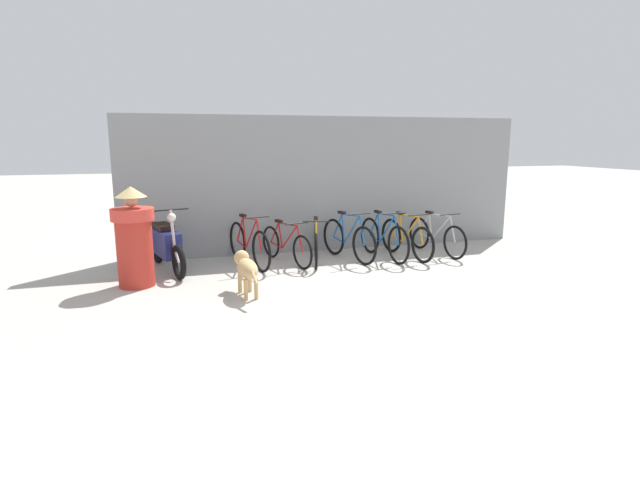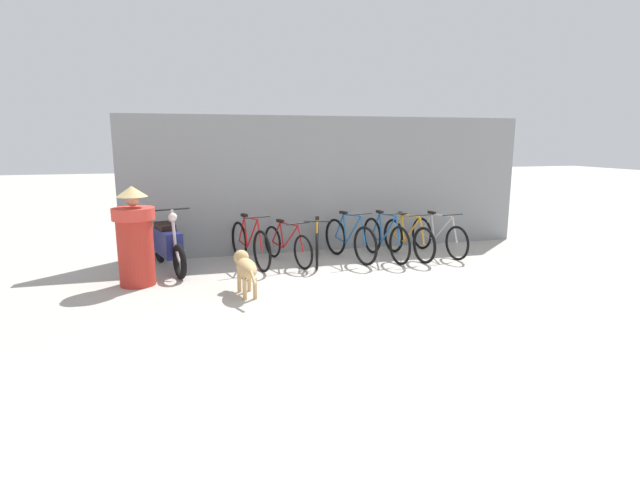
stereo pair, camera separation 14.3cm
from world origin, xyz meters
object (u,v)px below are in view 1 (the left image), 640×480
bicycle_5 (406,239)px  person_in_robes (134,238)px  motorcycle (167,245)px  bicycle_6 (436,236)px  bicycle_0 (249,245)px  stray_dog (246,267)px  bicycle_2 (316,243)px  bicycle_4 (384,239)px  bicycle_3 (348,240)px  bicycle_1 (286,245)px

bicycle_5 → person_in_robes: 4.83m
motorcycle → bicycle_6: bearing=72.8°
bicycle_0 → stray_dog: bicycle_0 is taller
bicycle_2 → bicycle_5: 1.74m
bicycle_4 → bicycle_5: 0.45m
bicycle_3 → bicycle_6: bicycle_3 is taller
bicycle_0 → bicycle_5: 2.96m
person_in_robes → bicycle_3: bearing=147.7°
bicycle_2 → stray_dog: size_ratio=1.51×
motorcycle → bicycle_5: bearing=71.2°
bicycle_2 → motorcycle: (-2.60, 0.10, 0.10)m
bicycle_6 → stray_dog: bicycle_6 is taller
motorcycle → stray_dog: motorcycle is taller
bicycle_5 → motorcycle: 4.34m
bicycle_1 → stray_dog: bearing=-48.1°
stray_dog → bicycle_3: bearing=-57.3°
bicycle_1 → bicycle_3: size_ratio=0.99×
bicycle_2 → bicycle_4: size_ratio=0.96×
bicycle_1 → bicycle_6: 2.98m
bicycle_1 → bicycle_2: size_ratio=0.98×
bicycle_0 → person_in_robes: size_ratio=1.13×
stray_dog → bicycle_4: bearing=-66.0°
bicycle_3 → person_in_robes: (-3.67, -0.67, 0.38)m
bicycle_3 → stray_dog: bearing=-68.1°
bicycle_3 → bicycle_0: bearing=-107.3°
bicycle_1 → motorcycle: (-2.05, 0.06, 0.11)m
bicycle_5 → stray_dog: (-3.25, -1.46, 0.05)m
bicycle_1 → bicycle_0: bearing=-108.5°
bicycle_4 → bicycle_3: bearing=-104.9°
bicycle_4 → person_in_robes: (-4.33, -0.58, 0.38)m
bicycle_6 → stray_dog: (-3.94, -1.56, 0.05)m
bicycle_0 → bicycle_2: (1.22, -0.05, -0.04)m
bicycle_4 → bicycle_5: bearing=78.4°
person_in_robes → bicycle_2: bearing=150.3°
bicycle_6 → motorcycle: (-5.03, 0.16, 0.10)m
motorcycle → stray_dog: (1.09, -1.72, -0.04)m
stray_dog → bicycle_1: bearing=-34.1°
bicycle_1 → bicycle_2: 0.55m
stray_dog → bicycle_0: bearing=-14.1°
bicycle_5 → person_in_robes: bearing=-92.2°
bicycle_2 → stray_dog: 2.22m
motorcycle → person_in_robes: (-0.45, -0.80, 0.31)m
bicycle_1 → bicycle_6: size_ratio=0.95×
bicycle_3 → bicycle_1: bearing=-108.4°
bicycle_4 → motorcycle: 3.89m
bicycle_3 → bicycle_6: 1.81m
bicycle_4 → motorcycle: size_ratio=0.94×
bicycle_3 → stray_dog: 2.66m
person_in_robes → bicycle_4: bearing=145.0°
motorcycle → stray_dog: size_ratio=1.67×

